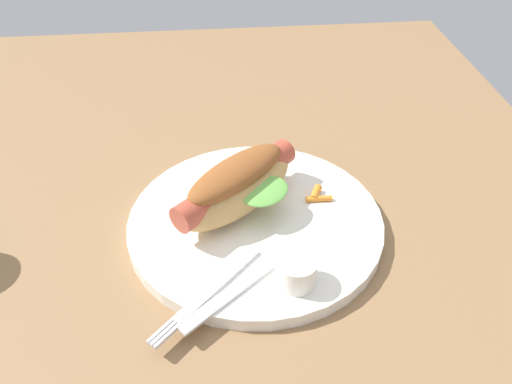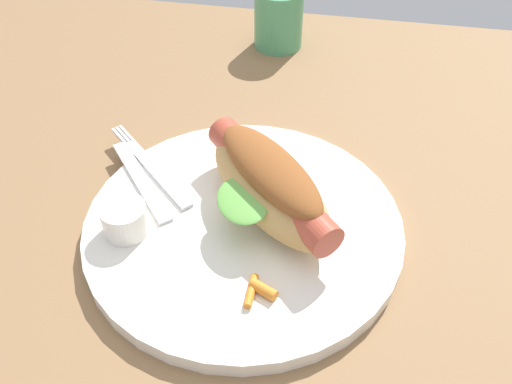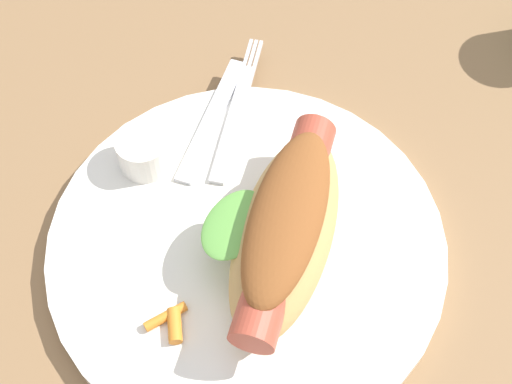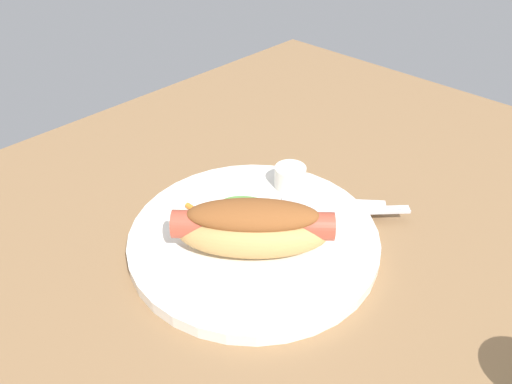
{
  "view_description": "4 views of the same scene",
  "coord_description": "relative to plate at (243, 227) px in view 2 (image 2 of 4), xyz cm",
  "views": [
    {
      "loc": [
        -47.3,
        3.23,
        42.87
      ],
      "look_at": [
        -2.28,
        -1.25,
        6.36
      ],
      "focal_mm": 37.36,
      "sensor_mm": 36.0,
      "label": 1
    },
    {
      "loc": [
        6.55,
        -36.47,
        39.62
      ],
      "look_at": [
        -0.09,
        -0.55,
        4.82
      ],
      "focal_mm": 39.44,
      "sensor_mm": 36.0,
      "label": 2
    },
    {
      "loc": [
        19.92,
        -13.53,
        47.26
      ],
      "look_at": [
        -2.45,
        0.33,
        5.26
      ],
      "focal_mm": 48.95,
      "sensor_mm": 36.0,
      "label": 3
    },
    {
      "loc": [
        30.43,
        29.33,
        39.79
      ],
      "look_at": [
        -2.58,
        -2.28,
        6.35
      ],
      "focal_mm": 34.38,
      "sensor_mm": 36.0,
      "label": 4
    }
  ],
  "objects": [
    {
      "name": "sauce_ramekin",
      "position": [
        -10.2,
        -3.13,
        2.29
      ],
      "size": [
        4.15,
        4.15,
        2.98
      ],
      "primitive_type": "cylinder",
      "color": "white",
      "rests_on": "plate"
    },
    {
      "name": "carrot_garnish",
      "position": [
        2.86,
        -7.82,
        1.23
      ],
      "size": [
        2.64,
        3.16,
        0.97
      ],
      "color": "orange",
      "rests_on": "plate"
    },
    {
      "name": "hot_dog",
      "position": [
        2.12,
        1.91,
        4.16
      ],
      "size": [
        16.29,
        16.99,
        6.48
      ],
      "rotation": [
        0.0,
        0.0,
        2.31
      ],
      "color": "tan",
      "rests_on": "plate"
    },
    {
      "name": "drinking_cup",
      "position": [
        -2.29,
        35.93,
        3.18
      ],
      "size": [
        6.64,
        6.64,
        7.96
      ],
      "primitive_type": "cylinder",
      "color": "#4C9E6B",
      "rests_on": "ground_plane"
    },
    {
      "name": "fork",
      "position": [
        -10.78,
        5.62,
        1.0
      ],
      "size": [
        11.95,
        11.47,
        0.4
      ],
      "rotation": [
        0.0,
        0.0,
        2.38
      ],
      "color": "silver",
      "rests_on": "plate"
    },
    {
      "name": "ground_plane",
      "position": [
        1.17,
        1.29,
        -1.7
      ],
      "size": [
        120.0,
        90.0,
        1.8
      ],
      "primitive_type": "cube",
      "color": "olive"
    },
    {
      "name": "knife",
      "position": [
        -11.1,
        3.44,
        0.98
      ],
      "size": [
        9.47,
        11.05,
        0.36
      ],
      "primitive_type": "cube",
      "rotation": [
        0.0,
        0.0,
        2.26
      ],
      "color": "silver",
      "rests_on": "plate"
    },
    {
      "name": "plate",
      "position": [
        0.0,
        0.0,
        0.0
      ],
      "size": [
        29.68,
        29.68,
        1.6
      ],
      "primitive_type": "cylinder",
      "color": "white",
      "rests_on": "ground_plane"
    }
  ]
}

